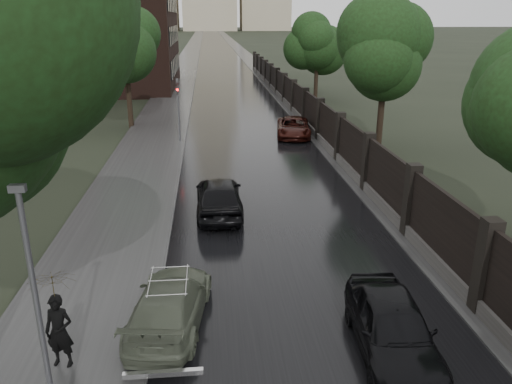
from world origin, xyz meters
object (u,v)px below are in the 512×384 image
Objects in this scene: lamp_post at (40,322)px; car_right_far at (294,127)px; tree_right_c at (317,47)px; pedestrian_umbrella at (54,294)px; hatchback_left at (219,196)px; traffic_light at (178,105)px; car_right_near at (392,327)px; tree_right_b at (385,65)px; volga_sedan at (170,304)px; tree_left_far at (125,52)px.

car_right_far is at bearing 70.93° from lamp_post.
tree_right_c reaches higher than pedestrian_umbrella.
pedestrian_umbrella is (-3.71, -9.17, 1.19)m from hatchback_left.
traffic_light is at bearing 87.32° from lamp_post.
pedestrian_umbrella is (-7.50, 0.10, 1.24)m from car_right_near.
hatchback_left reaches higher than car_right_near.
volga_sedan is at bearing -123.46° from tree_right_b.
volga_sedan is at bearing -87.97° from traffic_light.
tree_left_far is 1.64× the size of hatchback_left.
lamp_post is 1.22× the size of car_right_near.
tree_left_far reaches higher than tree_right_c.
tree_left_far is at bearing 95.21° from lamp_post.
hatchback_left is (-9.65, -9.18, -4.18)m from tree_right_b.
tree_right_b is 7.39m from car_right_far.
car_right_near is (9.64, -26.45, -4.53)m from tree_left_far.
tree_left_far is 6.84m from traffic_light.
tree_right_c is (0.00, 18.00, 0.00)m from tree_right_b.
car_right_far is 24.17m from pedestrian_umbrella.
tree_right_c is 29.14m from hatchback_left.
traffic_light is (-11.80, 2.99, -2.55)m from tree_right_b.
traffic_light is at bearing -80.33° from hatchback_left.
tree_right_b is 22.89m from pedestrian_umbrella.
tree_left_far reaches higher than car_right_near.
traffic_light reaches higher than car_right_far.
hatchback_left reaches higher than car_right_far.
car_right_near is at bearing -69.98° from tree_left_far.
volga_sedan is 5.49m from car_right_near.
car_right_near is (5.24, -1.65, 0.10)m from volga_sedan.
car_right_far is at bearing -99.99° from volga_sedan.
pedestrian_umbrella is at bearing -110.19° from tree_right_c.
tree_left_far reaches higher than pedestrian_umbrella.
car_right_far is at bearing 79.40° from pedestrian_umbrella.
traffic_light is 1.48× the size of pedestrian_umbrella.
volga_sedan is 0.95× the size of hatchback_left.
lamp_post reaches higher than car_right_far.
hatchback_left reaches higher than volga_sedan.
pedestrian_umbrella is at bearing 42.18° from volga_sedan.
hatchback_left is at bearing -79.99° from traffic_light.
traffic_light is 0.94× the size of volga_sedan.
volga_sedan is (0.70, -19.79, -1.78)m from traffic_light.
tree_left_far reaches higher than traffic_light.
lamp_post is 7.59m from car_right_near.
hatchback_left is 14.24m from car_right_far.
car_right_near is (-5.86, -36.45, -4.23)m from tree_right_c.
traffic_light reaches higher than pedestrian_umbrella.
traffic_light is 0.89× the size of hatchback_left.
hatchback_left is (3.25, 11.32, -1.91)m from lamp_post.
tree_left_far reaches higher than car_right_far.
tree_right_c is (15.50, 10.00, -0.29)m from tree_left_far.
tree_right_c is 1.64× the size of volga_sedan.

